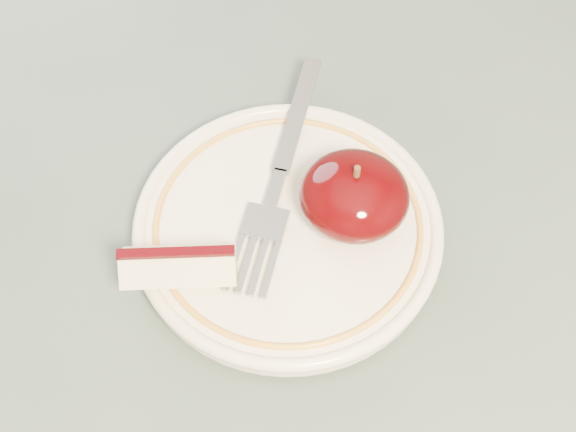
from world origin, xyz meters
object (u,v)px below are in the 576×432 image
(table, at_px, (198,271))
(apple_half, at_px, (354,196))
(plate, at_px, (288,228))
(fork, at_px, (280,173))

(table, distance_m, apple_half, 0.17)
(table, distance_m, plate, 0.12)
(apple_half, bearing_deg, table, -171.89)
(plate, relative_size, apple_half, 2.85)
(table, xyz_separation_m, fork, (0.06, 0.03, 0.11))
(fork, bearing_deg, table, 114.99)
(table, relative_size, fork, 4.58)
(apple_half, bearing_deg, plate, -153.18)
(table, relative_size, plate, 4.50)
(plate, bearing_deg, apple_half, 26.82)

